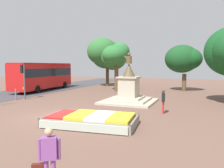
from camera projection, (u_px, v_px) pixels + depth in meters
ground_plane at (57, 117)px, 13.67m from camera, size 85.10×85.10×0.00m
flower_planter at (91, 120)px, 11.66m from camera, size 5.09×3.14×0.61m
statue_monument at (129, 91)px, 18.85m from camera, size 4.41×4.41×4.28m
traffic_light_mid_block at (23, 75)px, 20.40m from camera, size 0.42×0.31×3.26m
city_bus at (43, 75)px, 28.04m from camera, size 3.19×10.39×3.48m
pedestrian_with_handbag at (48, 155)px, 5.54m from camera, size 0.66×0.47×1.65m
pedestrian_near_planter at (163, 100)px, 14.45m from camera, size 0.28×0.56×1.64m
kerb_bollard_north at (16, 94)px, 20.03m from camera, size 0.14×0.14×1.03m
park_tree_behind_statue at (184, 59)px, 26.98m from camera, size 4.49×3.95×5.73m
park_tree_far_right at (115, 56)px, 26.92m from camera, size 3.66×4.06×6.03m
park_tree_mid_canopy at (107, 55)px, 33.63m from camera, size 5.65×6.15×7.31m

